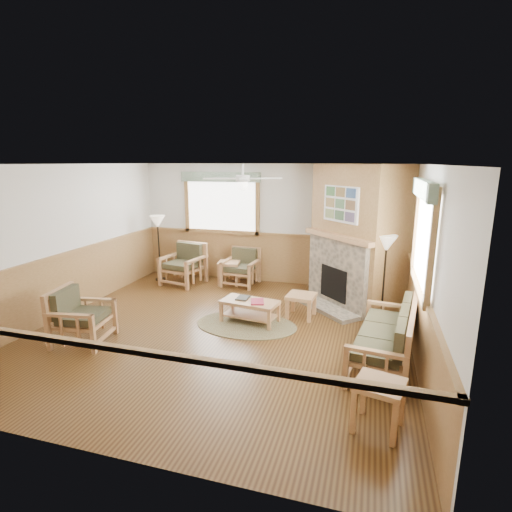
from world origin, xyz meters
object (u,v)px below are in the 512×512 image
(floor_lamp_right, at_px, (384,278))
(end_table_chairs, at_px, (229,273))
(sofa, at_px, (384,335))
(armchair_back_left, at_px, (183,264))
(floor_lamp_left, at_px, (159,248))
(armchair_back_right, at_px, (241,267))
(armchair_left, at_px, (82,316))
(footstool, at_px, (301,306))
(end_table_sofa, at_px, (378,406))
(coffee_table, at_px, (250,311))

(floor_lamp_right, bearing_deg, end_table_chairs, 159.52)
(sofa, bearing_deg, armchair_back_left, -113.27)
(floor_lamp_left, relative_size, floor_lamp_right, 1.01)
(floor_lamp_right, bearing_deg, sofa, -90.00)
(armchair_back_right, bearing_deg, armchair_left, -108.02)
(floor_lamp_left, bearing_deg, footstool, -20.71)
(footstool, bearing_deg, floor_lamp_left, 159.29)
(armchair_back_left, distance_m, armchair_left, 3.21)
(armchair_back_left, height_order, end_table_sofa, armchair_back_left)
(armchair_back_right, relative_size, floor_lamp_right, 0.53)
(footstool, bearing_deg, end_table_sofa, -65.23)
(armchair_left, relative_size, floor_lamp_right, 0.56)
(footstool, bearing_deg, coffee_table, -148.77)
(end_table_sofa, bearing_deg, floor_lamp_left, 139.42)
(footstool, xyz_separation_m, floor_lamp_left, (-3.62, 1.37, 0.56))
(armchair_back_right, relative_size, floor_lamp_left, 0.53)
(armchair_back_right, bearing_deg, footstool, -39.07)
(armchair_back_left, xyz_separation_m, end_table_sofa, (4.27, -4.10, -0.19))
(footstool, height_order, floor_lamp_right, floor_lamp_right)
(end_table_chairs, distance_m, floor_lamp_right, 3.58)
(armchair_left, distance_m, floor_lamp_right, 4.99)
(end_table_chairs, height_order, end_table_sofa, end_table_sofa)
(floor_lamp_left, bearing_deg, coffee_table, -33.58)
(end_table_sofa, relative_size, floor_lamp_left, 0.35)
(armchair_back_left, xyz_separation_m, coffee_table, (2.13, -1.73, -0.26))
(armchair_left, distance_m, end_table_chairs, 3.65)
(floor_lamp_left, bearing_deg, floor_lamp_right, -12.52)
(coffee_table, distance_m, footstool, 0.95)
(armchair_left, bearing_deg, floor_lamp_left, -0.12)
(armchair_back_right, distance_m, footstool, 2.27)
(end_table_chairs, xyz_separation_m, floor_lamp_left, (-1.69, -0.13, 0.51))
(armchair_back_left, height_order, armchair_back_right, armchair_back_left)
(floor_lamp_right, bearing_deg, armchair_back_right, 157.27)
(armchair_back_left, xyz_separation_m, floor_lamp_right, (4.34, -0.98, 0.31))
(end_table_sofa, height_order, floor_lamp_left, floor_lamp_left)
(armchair_left, distance_m, end_table_sofa, 4.47)
(sofa, distance_m, armchair_left, 4.49)
(armchair_back_right, height_order, end_table_sofa, armchair_back_right)
(coffee_table, bearing_deg, end_table_sofa, -39.49)
(coffee_table, bearing_deg, footstool, 39.72)
(end_table_sofa, xyz_separation_m, floor_lamp_left, (-4.94, 4.23, 0.50))
(end_table_chairs, distance_m, floor_lamp_left, 1.77)
(coffee_table, distance_m, end_table_sofa, 3.19)
(sofa, bearing_deg, end_table_sofa, 4.81)
(armchair_back_left, relative_size, armchair_left, 1.07)
(sofa, bearing_deg, coffee_table, -103.88)
(armchair_back_left, bearing_deg, armchair_left, -81.12)
(end_table_sofa, relative_size, floor_lamp_right, 0.35)
(armchair_back_right, height_order, footstool, armchair_back_right)
(sofa, height_order, floor_lamp_left, floor_lamp_left)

